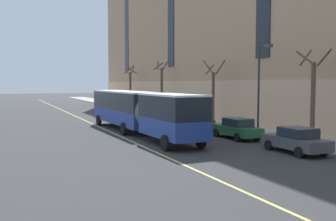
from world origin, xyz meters
The scene contains 15 objects.
ground_plane centered at (0.00, 0.00, 0.00)m, with size 260.00×260.00×0.00m, color #38383A.
sidewalk centered at (8.89, 3.00, 0.07)m, with size 4.39×160.00×0.15m, color #ADA89E.
city_bus centered at (-0.45, 0.93, 2.01)m, with size 3.27×19.19×3.44m.
parked_car_green_0 centered at (5.41, 10.24, 0.78)m, with size 2.08×4.51×1.56m.
parked_car_darkgray_2 centered at (5.41, -10.97, 0.78)m, with size 2.01×4.52×1.56m.
parked_car_champagne_3 centered at (5.44, 28.11, 0.78)m, with size 2.05×4.43×1.56m.
parked_car_green_4 centered at (5.50, 19.26, 0.78)m, with size 2.06×4.83×1.56m.
parked_car_red_5 centered at (5.47, 2.42, 0.78)m, with size 2.06×4.50×1.56m.
parked_car_green_7 centered at (5.48, -4.47, 0.78)m, with size 1.97×4.62×1.56m.
street_tree_near_corner centered at (9.09, -8.35, 3.37)m, with size 1.88×1.81×6.37m.
street_tree_mid_block centered at (9.10, 5.45, 3.24)m, with size 1.90×1.86×6.32m.
street_tree_far_uptown centered at (9.09, 19.30, 3.61)m, with size 1.76×1.52×6.92m.
street_tree_far_downtown centered at (9.10, 33.06, 3.66)m, with size 1.80×1.93×7.08m.
street_lamp centered at (7.29, -4.87, 4.35)m, with size 0.36×1.48×6.86m.
lane_centerline centered at (-2.15, 3.00, 0.00)m, with size 0.16×140.00×0.01m, color #E0D66B.
Camera 1 is at (-10.64, -29.28, 4.19)m, focal length 42.00 mm.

